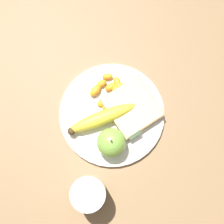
# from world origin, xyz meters

# --- Properties ---
(ground_plane) EXTENTS (3.00, 3.00, 0.00)m
(ground_plane) POSITION_xyz_m (0.00, 0.00, 0.00)
(ground_plane) COLOR olive
(plate) EXTENTS (0.26, 0.26, 0.01)m
(plate) POSITION_xyz_m (0.00, 0.00, 0.01)
(plate) COLOR silver
(plate) RESTS_ON ground_plane
(juice_glass) EXTENTS (0.08, 0.08, 0.10)m
(juice_glass) POSITION_xyz_m (-0.14, 0.14, 0.05)
(juice_glass) COLOR silver
(juice_glass) RESTS_ON ground_plane
(apple) EXTENTS (0.07, 0.07, 0.08)m
(apple) POSITION_xyz_m (-0.06, 0.04, 0.05)
(apple) COLOR #84BC47
(apple) RESTS_ON plate
(banana) EXTENTS (0.06, 0.18, 0.03)m
(banana) POSITION_xyz_m (-0.00, 0.03, 0.03)
(banana) COLOR yellow
(banana) RESTS_ON plate
(bread_slice) EXTENTS (0.12, 0.12, 0.02)m
(bread_slice) POSITION_xyz_m (-0.01, -0.05, 0.02)
(bread_slice) COLOR #AB8751
(bread_slice) RESTS_ON plate
(fork) EXTENTS (0.15, 0.11, 0.00)m
(fork) POSITION_xyz_m (0.00, -0.00, 0.01)
(fork) COLOR silver
(fork) RESTS_ON plate
(jam_packet) EXTENTS (0.04, 0.03, 0.02)m
(jam_packet) POSITION_xyz_m (-0.06, -0.02, 0.02)
(jam_packet) COLOR white
(jam_packet) RESTS_ON plate
(orange_segment_0) EXTENTS (0.03, 0.04, 0.02)m
(orange_segment_0) POSITION_xyz_m (0.07, 0.01, 0.02)
(orange_segment_0) COLOR orange
(orange_segment_0) RESTS_ON plate
(orange_segment_1) EXTENTS (0.03, 0.03, 0.02)m
(orange_segment_1) POSITION_xyz_m (0.05, -0.05, 0.02)
(orange_segment_1) COLOR orange
(orange_segment_1) RESTS_ON plate
(orange_segment_2) EXTENTS (0.03, 0.03, 0.01)m
(orange_segment_2) POSITION_xyz_m (0.09, -0.04, 0.02)
(orange_segment_2) COLOR orange
(orange_segment_2) RESTS_ON plate
(orange_segment_3) EXTENTS (0.03, 0.02, 0.02)m
(orange_segment_3) POSITION_xyz_m (0.04, -0.04, 0.02)
(orange_segment_3) COLOR orange
(orange_segment_3) RESTS_ON plate
(orange_segment_4) EXTENTS (0.02, 0.03, 0.02)m
(orange_segment_4) POSITION_xyz_m (0.08, -0.02, 0.02)
(orange_segment_4) COLOR orange
(orange_segment_4) RESTS_ON plate
(orange_segment_5) EXTENTS (0.03, 0.02, 0.02)m
(orange_segment_5) POSITION_xyz_m (0.06, -0.05, 0.02)
(orange_segment_5) COLOR orange
(orange_segment_5) RESTS_ON plate
(orange_segment_6) EXTENTS (0.03, 0.03, 0.02)m
(orange_segment_6) POSITION_xyz_m (0.02, -0.00, 0.02)
(orange_segment_6) COLOR orange
(orange_segment_6) RESTS_ON plate
(orange_segment_7) EXTENTS (0.02, 0.03, 0.02)m
(orange_segment_7) POSITION_xyz_m (0.03, 0.01, 0.02)
(orange_segment_7) COLOR orange
(orange_segment_7) RESTS_ON plate
(orange_segment_8) EXTENTS (0.02, 0.03, 0.02)m
(orange_segment_8) POSITION_xyz_m (0.06, -0.03, 0.02)
(orange_segment_8) COLOR orange
(orange_segment_8) RESTS_ON plate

